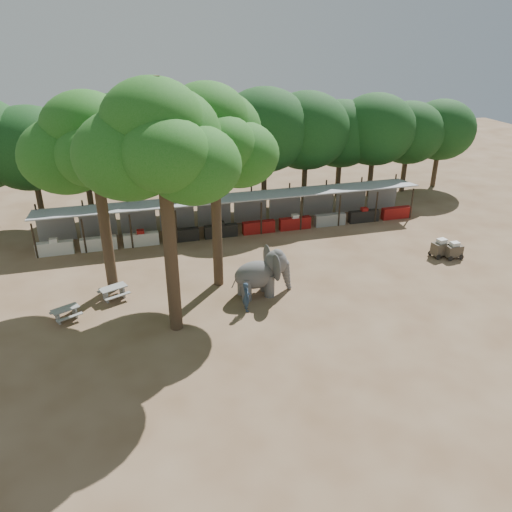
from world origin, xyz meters
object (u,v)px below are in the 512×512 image
object	(u,v)px
yard_tree_left	(91,147)
picnic_table_near	(66,312)
yard_tree_center	(158,145)
picnic_table_far	(114,291)
handler	(246,297)
cart_back	(441,248)
elephant	(263,273)
cart_front	(454,250)
yard_tree_back	(210,137)

from	to	relation	value
yard_tree_left	picnic_table_near	bearing A→B (deg)	-127.63
yard_tree_center	picnic_table_far	world-z (taller)	yard_tree_center
handler	picnic_table_near	xyz separation A→B (m)	(-9.21, 1.59, -0.39)
cart_back	picnic_table_near	bearing A→B (deg)	174.20
yard_tree_left	handler	size ratio (longest dim) A/B	6.68
yard_tree_left	yard_tree_center	xyz separation A→B (m)	(3.00, -5.00, 1.01)
handler	picnic_table_far	bearing A→B (deg)	65.61
yard_tree_left	elephant	size ratio (longest dim) A/B	3.19
cart_back	cart_front	bearing A→B (deg)	-46.02
yard_tree_back	picnic_table_near	distance (m)	11.72
handler	cart_front	size ratio (longest dim) A/B	1.42
yard_tree_left	yard_tree_back	distance (m)	6.09
picnic_table_far	cart_front	bearing A→B (deg)	-23.78
yard_tree_back	handler	xyz separation A→B (m)	(0.96, -3.51, -7.72)
yard_tree_back	picnic_table_near	size ratio (longest dim) A/B	6.60
yard_tree_left	cart_front	distance (m)	22.96
handler	picnic_table_near	world-z (taller)	handler
yard_tree_left	picnic_table_near	distance (m)	8.59
yard_tree_center	handler	bearing A→B (deg)	7.04
yard_tree_center	cart_back	size ratio (longest dim) A/B	8.76
yard_tree_center	picnic_table_far	distance (m)	9.88
elephant	handler	bearing A→B (deg)	-135.72
yard_tree_center	yard_tree_back	world-z (taller)	yard_tree_center
cart_front	yard_tree_back	bearing A→B (deg)	176.01
yard_tree_left	picnic_table_far	world-z (taller)	yard_tree_left
handler	picnic_table_near	distance (m)	9.36
yard_tree_back	cart_front	bearing A→B (deg)	-3.03
elephant	cart_back	bearing A→B (deg)	3.80
picnic_table_near	cart_back	distance (m)	23.22
picnic_table_near	cart_back	xyz separation A→B (m)	(23.17, 1.58, 0.17)
cart_front	picnic_table_near	bearing A→B (deg)	-178.33
yard_tree_center	cart_front	bearing A→B (deg)	9.70
yard_tree_left	yard_tree_back	xyz separation A→B (m)	(6.00, -1.00, 0.34)
cart_front	cart_back	world-z (taller)	cart_back
yard_tree_center	picnic_table_far	xyz separation A→B (m)	(-2.83, 3.64, -8.73)
yard_tree_left	cart_back	xyz separation A→B (m)	(20.92, -1.34, -7.60)
yard_tree_center	yard_tree_back	xyz separation A→B (m)	(3.00, 4.00, -0.67)
elephant	yard_tree_left	bearing A→B (deg)	156.10
yard_tree_left	cart_front	size ratio (longest dim) A/B	9.46
yard_tree_back	cart_back	world-z (taller)	yard_tree_back
yard_tree_back	yard_tree_left	bearing A→B (deg)	170.54
yard_tree_back	cart_front	xyz separation A→B (m)	(15.57, -0.83, -7.99)
yard_tree_back	elephant	world-z (taller)	yard_tree_back
handler	picnic_table_far	distance (m)	7.50
picnic_table_near	yard_tree_center	bearing A→B (deg)	-46.35
cart_back	picnic_table_far	bearing A→B (deg)	170.34
yard_tree_left	cart_front	xyz separation A→B (m)	(21.57, -1.83, -7.64)
picnic_table_near	picnic_table_far	bearing A→B (deg)	8.09
yard_tree_left	handler	world-z (taller)	yard_tree_left
yard_tree_center	handler	world-z (taller)	yard_tree_center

